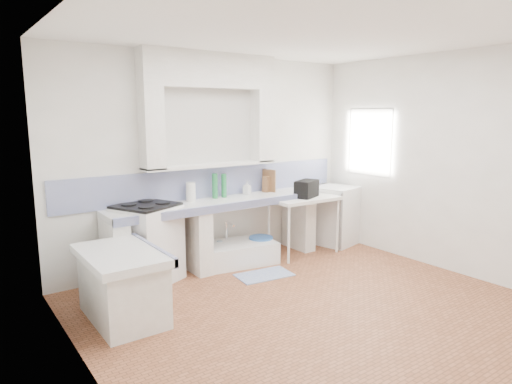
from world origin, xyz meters
TOP-DOWN VIEW (x-y plane):
  - floor at (0.00, 0.00)m, footprint 4.50×4.50m
  - ceiling at (0.00, 0.00)m, footprint 4.50×4.50m
  - wall_back at (0.00, 2.00)m, footprint 4.50×0.00m
  - wall_left at (-2.25, 0.00)m, footprint 0.00×4.50m
  - wall_right at (2.25, 0.00)m, footprint 0.00×4.50m
  - alcove_mass at (-0.10, 1.88)m, footprint 1.90×0.25m
  - window_frame at (2.42, 1.20)m, footprint 0.35×0.86m
  - lace_valance at (2.28, 1.20)m, footprint 0.01×0.84m
  - counter_slab at (-0.10, 1.70)m, footprint 3.00×0.60m
  - counter_lip at (-0.10, 1.42)m, footprint 3.00×0.04m
  - counter_pier_left at (-1.50, 1.70)m, footprint 0.20×0.55m
  - counter_pier_mid at (-0.45, 1.70)m, footprint 0.20×0.55m
  - counter_pier_right at (1.30, 1.70)m, footprint 0.20×0.55m
  - peninsula_top at (-1.70, 0.90)m, footprint 0.70×1.10m
  - peninsula_base at (-1.70, 0.90)m, footprint 0.60×1.00m
  - peninsula_lip at (-1.37, 0.90)m, footprint 0.04×1.10m
  - backsplash at (0.00, 1.99)m, footprint 4.27×0.03m
  - stove at (-1.10, 1.73)m, footprint 0.86×0.85m
  - sink at (0.12, 1.65)m, footprint 1.18×0.77m
  - side_table at (1.18, 1.45)m, footprint 1.02×0.59m
  - fridge at (1.93, 1.55)m, footprint 0.70×0.70m
  - bucket_red at (-0.08, 1.62)m, footprint 0.36×0.36m
  - bucket_orange at (0.20, 1.68)m, footprint 0.34×0.34m
  - bucket_blue at (0.53, 1.62)m, footprint 0.39×0.39m
  - basin_white at (0.65, 1.62)m, footprint 0.45×0.45m
  - water_bottle_a at (-0.02, 1.83)m, footprint 0.10×0.10m
  - water_bottle_b at (0.10, 1.84)m, footprint 0.08×0.08m
  - black_bag at (1.20, 1.43)m, footprint 0.44×0.36m
  - green_bottle_a at (-0.07, 1.85)m, footprint 0.09×0.09m
  - green_bottle_b at (0.07, 1.85)m, footprint 0.09×0.09m
  - knife_block at (0.81, 1.85)m, footprint 0.14×0.12m
  - cutting_board at (0.84, 1.85)m, footprint 0.08×0.24m
  - paper_towel at (-0.43, 1.85)m, footprint 0.13×0.13m
  - soap_bottle at (0.45, 1.85)m, footprint 0.11×0.12m
  - rug at (0.16, 1.05)m, footprint 0.74×0.48m

SIDE VIEW (x-z plane):
  - floor at x=0.00m, z-range 0.00..0.00m
  - rug at x=0.16m, z-range 0.00..0.01m
  - basin_white at x=0.65m, z-range 0.00..0.13m
  - sink at x=0.12m, z-range 0.00..0.26m
  - bucket_red at x=-0.08m, z-range 0.00..0.27m
  - bucket_orange at x=0.20m, z-range 0.00..0.27m
  - water_bottle_b at x=0.10m, z-range 0.00..0.27m
  - water_bottle_a at x=-0.02m, z-range 0.00..0.30m
  - bucket_blue at x=0.53m, z-range 0.00..0.31m
  - peninsula_base at x=-1.70m, z-range 0.00..0.62m
  - counter_pier_left at x=-1.50m, z-range 0.00..0.82m
  - counter_pier_mid at x=-0.45m, z-range 0.00..0.82m
  - counter_pier_right at x=1.30m, z-range 0.00..0.82m
  - side_table at x=1.18m, z-range 0.40..0.44m
  - fridge at x=1.93m, z-range 0.00..0.91m
  - stove at x=-1.10m, z-range 0.00..0.93m
  - peninsula_top at x=-1.70m, z-range 0.62..0.70m
  - peninsula_lip at x=-1.37m, z-range 0.61..0.71m
  - counter_slab at x=-0.10m, z-range 0.82..0.90m
  - counter_lip at x=-0.10m, z-range 0.81..0.91m
  - black_bag at x=1.20m, z-range 0.84..1.08m
  - soap_bottle at x=0.45m, z-range 0.90..1.09m
  - knife_block at x=0.81m, z-range 0.90..1.13m
  - paper_towel at x=-0.43m, z-range 0.90..1.15m
  - green_bottle_b at x=0.07m, z-range 0.90..1.22m
  - cutting_board at x=0.84m, z-range 0.90..1.23m
  - green_bottle_a at x=-0.07m, z-range 0.90..1.24m
  - backsplash at x=0.00m, z-range 0.90..1.30m
  - wall_back at x=0.00m, z-range -0.85..3.65m
  - wall_left at x=-2.25m, z-range -0.85..3.65m
  - wall_right at x=2.25m, z-range -0.85..3.65m
  - window_frame at x=2.42m, z-range 1.07..2.13m
  - lace_valance at x=2.28m, z-range 1.86..2.10m
  - alcove_mass at x=-0.10m, z-range 2.35..2.80m
  - ceiling at x=0.00m, z-range 2.80..2.80m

